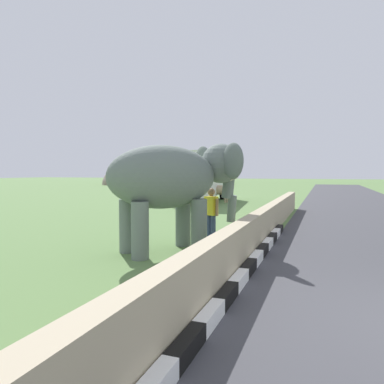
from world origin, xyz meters
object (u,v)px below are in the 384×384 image
person_handler (211,212)px  elephant (175,179)px  cow_near (220,190)px  bus_white (201,173)px

person_handler → elephant: bearing=161.3°
person_handler → cow_near: person_handler is taller
bus_white → person_handler: bearing=-159.7°
cow_near → person_handler: bearing=-165.0°
elephant → cow_near: (15.20, 3.10, -1.10)m
person_handler → cow_near: 14.10m
elephant → cow_near: size_ratio=2.04×
elephant → bus_white: bus_white is taller
bus_white → cow_near: size_ratio=4.37×
person_handler → bus_white: 14.80m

